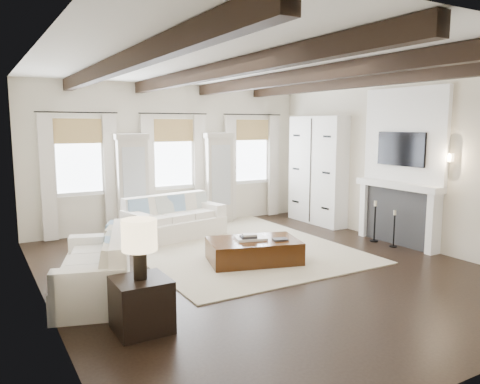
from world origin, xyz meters
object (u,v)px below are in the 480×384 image
ottoman (254,251)px  side_table_front (141,304)px  side_table_back (127,218)px  sofa_back (173,220)px  sofa_left (99,270)px

ottoman → side_table_front: bearing=-131.4°
side_table_front → side_table_back: (1.33, 5.03, -0.03)m
side_table_front → side_table_back: 5.21m
sofa_back → side_table_front: size_ratio=3.58×
ottoman → side_table_back: side_table_back is taller
ottoman → sofa_back: bearing=117.6°
sofa_left → side_table_front: bearing=-84.6°
ottoman → side_table_front: 2.95m
sofa_back → ottoman: size_ratio=1.44×
ottoman → side_table_front: (-2.48, -1.59, 0.10)m
side_table_back → side_table_front: bearing=-104.8°
sofa_back → ottoman: 2.41m
sofa_left → side_table_front: size_ratio=3.63×
sofa_left → side_table_front: sofa_left is taller
side_table_back → ottoman: bearing=-71.6°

